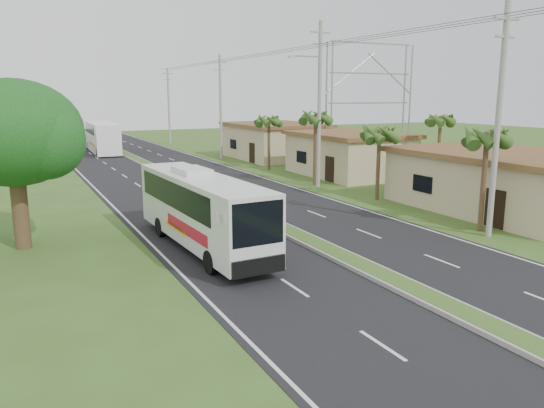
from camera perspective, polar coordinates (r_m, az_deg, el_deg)
name	(u,v)px	position (r m, az deg, el deg)	size (l,w,h in m)	color
ground	(373,274)	(21.09, 10.85, -7.38)	(180.00, 180.00, 0.00)	#3B531E
road_asphalt	(202,191)	(38.40, -7.52, 1.35)	(14.00, 160.00, 0.02)	black
median_strip	(202,190)	(38.38, -7.52, 1.48)	(1.20, 160.00, 0.18)	gray
lane_edge_left	(106,200)	(36.81, -17.41, 0.45)	(0.12, 160.00, 0.01)	silver
lane_edge_right	(285,185)	(41.04, 1.35, 2.09)	(0.12, 160.00, 0.01)	silver
shop_near	(503,181)	(34.48, 23.55, 2.29)	(8.60, 12.60, 3.52)	tan
shop_mid	(349,154)	(46.26, 8.24, 5.37)	(7.60, 10.60, 3.67)	tan
shop_far	(275,141)	(58.24, 0.33, 6.83)	(8.60, 11.60, 3.82)	tan
palm_verge_a	(487,138)	(28.44, 22.13, 6.64)	(2.40, 2.40, 5.45)	#473321
palm_verge_b	(379,134)	(35.30, 11.48, 7.43)	(2.40, 2.40, 5.05)	#473321
palm_verge_c	(316,118)	(40.67, 4.71, 9.23)	(2.40, 2.40, 5.85)	#473321
palm_verge_d	(269,120)	(48.83, -0.34, 8.99)	(2.40, 2.40, 5.25)	#473321
palm_behind_shop	(441,120)	(42.85, 17.68, 8.59)	(2.40, 2.40, 5.65)	#473321
shade_tree	(10,137)	(25.82, -26.33, 6.51)	(6.30, 6.00, 7.54)	#473321
utility_pole_a	(498,120)	(27.35, 23.15, 8.35)	(1.60, 0.28, 11.00)	gray
utility_pole_b	(319,103)	(39.62, 5.08, 10.80)	(3.20, 0.28, 12.00)	gray
utility_pole_c	(221,106)	(57.63, -5.55, 10.45)	(1.60, 0.28, 11.00)	gray
utility_pole_d	(169,105)	(76.63, -11.05, 10.38)	(1.60, 0.28, 10.50)	gray
billboard_lattice	(370,95)	(57.17, 10.46, 11.46)	(10.18, 1.18, 12.07)	gray
coach_bus_main	(201,206)	(23.85, -7.64, -0.22)	(2.74, 11.02, 3.53)	silver
coach_bus_far	(102,136)	(67.29, -17.81, 7.01)	(3.13, 12.37, 3.58)	white
motorcyclist	(249,217)	(26.35, -2.52, -1.40)	(1.94, 0.64, 2.40)	black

